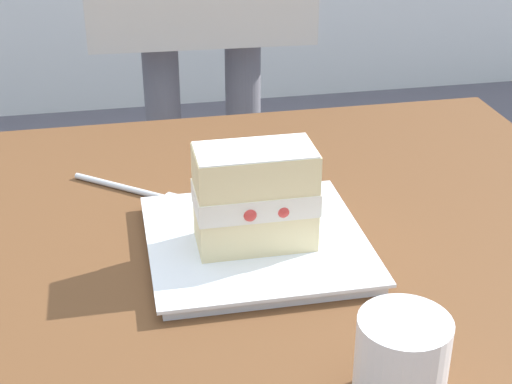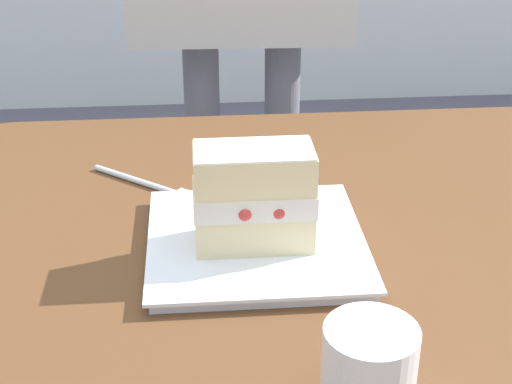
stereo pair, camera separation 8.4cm
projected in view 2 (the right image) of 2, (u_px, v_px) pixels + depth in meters
The scene contains 4 objects.
dessert_plate at pixel (256, 243), 0.87m from camera, with size 0.24×0.24×0.02m.
cake_slice at pixel (254, 197), 0.83m from camera, with size 0.13×0.08×0.11m.
dessert_fork at pixel (150, 185), 1.01m from camera, with size 0.14×0.12×0.01m.
coffee_cup at pixel (369, 370), 0.62m from camera, with size 0.08×0.08×0.08m.
Camera 2 is at (-0.14, 0.62, 1.17)m, focal length 53.98 mm.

